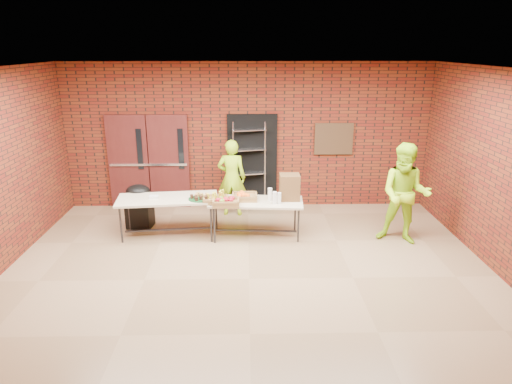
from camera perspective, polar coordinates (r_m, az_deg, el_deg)
room at (r=6.72m, az=-0.93°, el=1.25°), size 8.08×7.08×3.28m
double_doors at (r=10.41m, az=-13.23°, el=3.70°), size 1.78×0.12×2.10m
dark_doorway at (r=10.21m, az=-0.46°, el=3.88°), size 1.10×0.06×2.10m
bronze_plaque at (r=10.27m, az=9.69°, el=6.57°), size 0.85×0.04×0.70m
wire_rack at (r=10.09m, az=-0.85°, el=3.25°), size 0.74×0.37×1.94m
table_left at (r=8.80m, az=-10.98°, el=-1.11°), size 1.95×0.97×0.77m
table_right at (r=8.62m, az=0.02°, el=-1.51°), size 1.80×0.86×0.72m
basket_bananas at (r=8.53m, az=-5.06°, el=-0.93°), size 0.45×0.35×0.14m
basket_oranges at (r=8.65m, az=-1.43°, el=-0.57°), size 0.47×0.37×0.15m
basket_apples at (r=8.38m, az=-3.77°, el=-1.21°), size 0.48×0.38×0.15m
muffin_tray at (r=8.59m, az=-7.04°, el=-0.58°), size 0.43×0.43×0.11m
napkin_box at (r=8.78m, az=-12.66°, el=-0.62°), size 0.17×0.11×0.06m
coffee_dispenser at (r=8.64m, az=4.21°, el=0.62°), size 0.37×0.33×0.49m
cup_stack_front at (r=8.41m, az=2.35°, el=-0.75°), size 0.08×0.08×0.24m
cup_stack_mid at (r=8.43m, az=2.92°, el=-0.78°), size 0.07×0.07×0.21m
cup_stack_back at (r=8.58m, az=1.76°, el=-0.30°), size 0.08×0.08×0.25m
covered_grill at (r=9.46m, az=-14.39°, el=-1.69°), size 0.53×0.46×0.89m
volunteer_woman at (r=9.74m, az=-3.06°, el=1.80°), size 0.63×0.44×1.65m
volunteer_man at (r=8.73m, az=18.14°, el=-0.25°), size 1.12×1.01×1.88m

